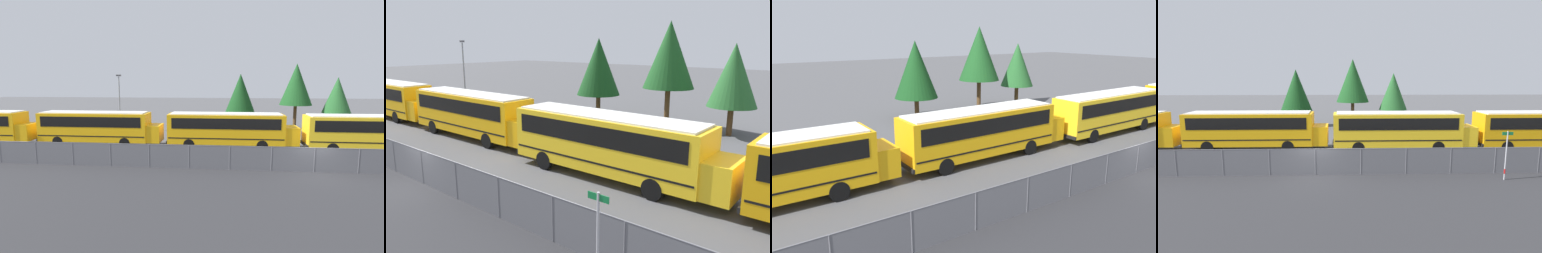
# 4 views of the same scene
# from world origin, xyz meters

# --- Properties ---
(ground_plane) EXTENTS (200.00, 200.00, 0.00)m
(ground_plane) POSITION_xyz_m (0.00, 0.00, 0.00)
(ground_plane) COLOR #4C4C4F
(road_strip) EXTENTS (124.13, 12.00, 0.01)m
(road_strip) POSITION_xyz_m (0.00, -6.00, 0.00)
(road_strip) COLOR #2B2B2D
(road_strip) RESTS_ON ground_plane
(fence) EXTENTS (90.20, 0.07, 1.79)m
(fence) POSITION_xyz_m (0.00, -0.00, 0.91)
(fence) COLOR #9EA0A5
(fence) RESTS_ON ground_plane
(school_bus_2) EXTENTS (12.44, 2.62, 3.42)m
(school_bus_2) POSITION_xyz_m (-6.01, 7.36, 2.03)
(school_bus_2) COLOR #EDA80F
(school_bus_2) RESTS_ON ground_plane
(school_bus_3) EXTENTS (12.44, 2.62, 3.42)m
(school_bus_3) POSITION_xyz_m (6.86, 6.71, 2.03)
(school_bus_3) COLOR yellow
(school_bus_3) RESTS_ON ground_plane
(school_bus_4) EXTENTS (12.44, 2.62, 3.42)m
(school_bus_4) POSITION_xyz_m (19.63, 6.67, 2.03)
(school_bus_4) COLOR orange
(school_bus_4) RESTS_ON ground_plane
(street_sign) EXTENTS (0.70, 0.09, 3.12)m
(street_sign) POSITION_xyz_m (11.97, -1.34, 1.65)
(street_sign) COLOR #B7B7BC
(street_sign) RESTS_ON ground_plane
(tree_0) EXTENTS (4.19, 4.19, 7.51)m
(tree_0) POSITION_xyz_m (-4.13, 20.63, 4.77)
(tree_0) COLOR #51381E
(tree_0) RESTS_ON ground_plane
(tree_1) EXTENTS (4.28, 4.28, 8.84)m
(tree_1) POSITION_xyz_m (3.31, 20.47, 6.03)
(tree_1) COLOR #51381E
(tree_1) RESTS_ON ground_plane
(tree_2) EXTENTS (3.69, 3.69, 7.04)m
(tree_2) POSITION_xyz_m (8.66, 20.37, 4.62)
(tree_2) COLOR #51381E
(tree_2) RESTS_ON ground_plane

